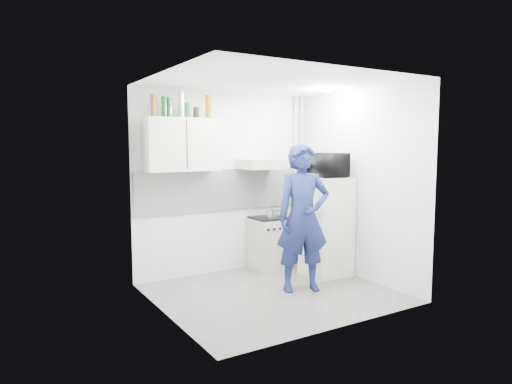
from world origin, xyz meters
TOP-DOWN VIEW (x-y plane):
  - floor at (0.00, 0.00)m, footprint 2.80×2.80m
  - ceiling at (0.00, 0.00)m, footprint 2.80×2.80m
  - wall_back at (0.00, 1.25)m, footprint 2.80×0.00m
  - wall_left at (-1.40, 0.00)m, footprint 0.00×2.60m
  - wall_right at (1.40, 0.00)m, footprint 0.00×2.60m
  - person at (0.39, -0.08)m, footprint 0.79×0.64m
  - stove at (0.57, 1.00)m, footprint 0.47×0.47m
  - fridge at (1.10, 0.31)m, footprint 0.60×0.60m
  - stove_top at (0.57, 1.00)m, footprint 0.45×0.45m
  - saucepan at (0.62, 0.99)m, footprint 0.18×0.18m
  - microwave at (1.10, 0.31)m, footprint 0.67×0.52m
  - bottle_a at (-1.13, 1.07)m, footprint 0.07×0.07m
  - bottle_b at (-0.98, 1.07)m, footprint 0.07×0.07m
  - bottle_c at (-0.91, 1.07)m, footprint 0.06×0.06m
  - bottle_d at (-0.75, 1.07)m, footprint 0.08×0.08m
  - canister_a at (-0.67, 1.07)m, footprint 0.08×0.08m
  - canister_b at (-0.54, 1.07)m, footprint 0.08×0.08m
  - bottle_e at (-0.36, 1.07)m, footprint 0.08×0.08m
  - upper_cabinet at (-0.75, 1.07)m, footprint 1.00×0.35m
  - range_hood at (0.45, 1.00)m, footprint 0.60×0.50m
  - backsplash at (0.00, 1.24)m, footprint 2.74×0.03m
  - pipe_a at (1.30, 1.17)m, footprint 0.05×0.05m
  - pipe_b at (1.18, 1.17)m, footprint 0.04×0.04m
  - ceiling_spot_fixture at (1.00, 0.20)m, footprint 0.10×0.10m

SIDE VIEW (x-z plane):
  - floor at x=0.00m, z-range 0.00..0.00m
  - stove at x=0.57m, z-range 0.00..0.75m
  - fridge at x=1.10m, z-range 0.00..1.40m
  - stove_top at x=0.57m, z-range 0.75..0.78m
  - saucepan at x=0.62m, z-range 0.78..0.88m
  - person at x=0.39m, z-range 0.00..1.86m
  - backsplash at x=0.00m, z-range 0.90..1.50m
  - wall_left at x=-1.40m, z-range 0.00..2.60m
  - wall_right at x=1.40m, z-range 0.00..2.60m
  - pipe_a at x=1.30m, z-range 0.00..2.60m
  - pipe_b at x=1.18m, z-range 0.00..2.60m
  - wall_back at x=0.00m, z-range -0.10..2.70m
  - microwave at x=1.10m, z-range 1.40..1.74m
  - range_hood at x=0.45m, z-range 1.50..1.64m
  - upper_cabinet at x=-0.75m, z-range 1.50..2.20m
  - canister_b at x=-0.54m, z-range 2.20..2.35m
  - canister_a at x=-0.67m, z-range 2.20..2.40m
  - bottle_c at x=-0.91m, z-range 2.20..2.46m
  - bottle_b at x=-0.98m, z-range 2.20..2.47m
  - bottle_a at x=-1.13m, z-range 2.20..2.48m
  - bottle_e at x=-0.36m, z-range 2.20..2.52m
  - bottle_d at x=-0.75m, z-range 2.20..2.54m
  - ceiling_spot_fixture at x=1.00m, z-range 2.56..2.58m
  - ceiling at x=0.00m, z-range 2.60..2.60m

